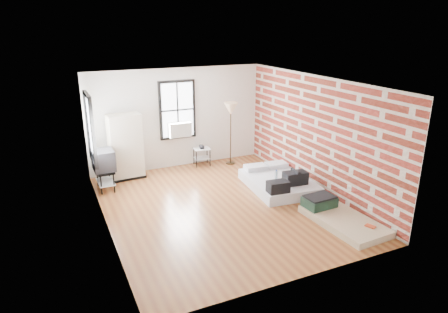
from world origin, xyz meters
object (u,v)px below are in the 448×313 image
mattress_main (279,182)px  mattress_bare (338,216)px  side_table (202,152)px  tv_stand (104,162)px  wardrobe (126,147)px  floor_lamp (231,111)px

mattress_main → mattress_bare: bearing=-79.7°
mattress_bare → mattress_main: bearing=92.1°
side_table → tv_stand: size_ratio=0.60×
mattress_bare → side_table: side_table is taller
wardrobe → floor_lamp: size_ratio=0.95×
mattress_bare → floor_lamp: (-0.49, 4.19, 1.45)m
mattress_main → tv_stand: 4.35m
side_table → tv_stand: tv_stand is taller
mattress_main → wardrobe: 4.08m
side_table → floor_lamp: 1.44m
mattress_main → wardrobe: (-3.30, 2.30, 0.69)m
wardrobe → tv_stand: wardrobe is taller
mattress_main → floor_lamp: floor_lamp is taller
wardrobe → side_table: wardrobe is taller
wardrobe → tv_stand: (-0.66, -0.57, -0.13)m
floor_lamp → wardrobe: bearing=177.3°
tv_stand → mattress_main: bearing=-24.8°
side_table → wardrobe: bearing=-178.1°
tv_stand → side_table: bearing=11.6°
mattress_main → mattress_bare: size_ratio=1.11×
wardrobe → tv_stand: bearing=-142.6°
mattress_bare → floor_lamp: size_ratio=1.02×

